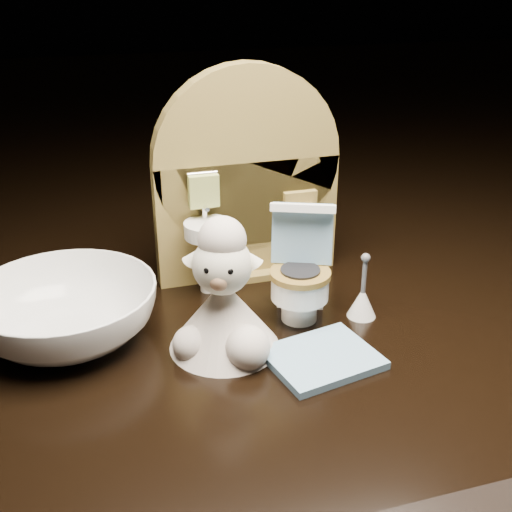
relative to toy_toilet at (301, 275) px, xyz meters
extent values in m
cube|color=black|center=(-0.02, 0.00, -0.08)|extent=(2.50, 2.50, 0.10)
cube|color=olive|center=(-0.02, 0.07, 0.02)|extent=(0.13, 0.02, 0.09)
cylinder|color=olive|center=(-0.02, 0.07, 0.06)|extent=(0.13, 0.02, 0.13)
cube|color=olive|center=(-0.02, 0.07, -0.03)|extent=(0.05, 0.04, 0.01)
cylinder|color=white|center=(-0.05, 0.05, -0.01)|extent=(0.01, 0.01, 0.04)
cylinder|color=white|center=(-0.05, 0.05, 0.02)|extent=(0.03, 0.03, 0.01)
cylinder|color=silver|center=(-0.05, 0.05, 0.03)|extent=(0.00, 0.00, 0.01)
cube|color=#A3AE55|center=(-0.05, 0.05, 0.04)|extent=(0.02, 0.01, 0.02)
cube|color=olive|center=(0.02, 0.06, 0.02)|extent=(0.02, 0.01, 0.02)
cylinder|color=#CEB48A|center=(0.02, 0.05, 0.02)|extent=(0.02, 0.02, 0.02)
cylinder|color=white|center=(0.00, -0.01, -0.02)|extent=(0.02, 0.02, 0.02)
cylinder|color=white|center=(0.00, -0.01, 0.00)|extent=(0.04, 0.04, 0.02)
cylinder|color=brown|center=(0.00, -0.01, 0.01)|extent=(0.04, 0.04, 0.00)
cube|color=white|center=(0.00, 0.01, 0.00)|extent=(0.03, 0.02, 0.05)
cube|color=#709BB9|center=(0.00, 0.01, 0.03)|extent=(0.04, 0.03, 0.04)
cube|color=white|center=(0.00, 0.00, 0.05)|extent=(0.04, 0.02, 0.01)
cylinder|color=#91C827|center=(0.01, 0.01, 0.02)|extent=(0.01, 0.01, 0.01)
cube|color=#709BB9|center=(-0.01, -0.06, -0.03)|extent=(0.07, 0.06, 0.00)
cone|color=white|center=(0.04, -0.01, -0.02)|extent=(0.02, 0.02, 0.02)
cylinder|color=#59595B|center=(0.04, -0.01, 0.00)|extent=(0.00, 0.00, 0.02)
sphere|color=#59595B|center=(0.04, -0.01, 0.01)|extent=(0.01, 0.01, 0.01)
cone|color=beige|center=(-0.06, -0.02, -0.01)|extent=(0.07, 0.07, 0.04)
sphere|color=beige|center=(-0.05, -0.05, -0.02)|extent=(0.03, 0.03, 0.03)
sphere|color=beige|center=(-0.08, -0.03, -0.02)|extent=(0.02, 0.02, 0.02)
sphere|color=#ECE4C8|center=(-0.06, -0.03, 0.03)|extent=(0.03, 0.03, 0.03)
sphere|color=tan|center=(-0.06, -0.04, 0.02)|extent=(0.01, 0.01, 0.01)
sphere|color=beige|center=(-0.06, -0.02, 0.04)|extent=(0.03, 0.03, 0.03)
cone|color=#ECE4C8|center=(-0.07, -0.02, 0.03)|extent=(0.02, 0.01, 0.02)
cone|color=#ECE4C8|center=(-0.04, -0.03, 0.03)|extent=(0.02, 0.01, 0.02)
sphere|color=black|center=(-0.07, -0.04, 0.03)|extent=(0.00, 0.00, 0.00)
sphere|color=black|center=(-0.06, -0.04, 0.03)|extent=(0.00, 0.00, 0.00)
imported|color=white|center=(-0.15, 0.01, -0.01)|extent=(0.14, 0.14, 0.03)
camera|label=1|loc=(-0.13, -0.34, 0.18)|focal=45.00mm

